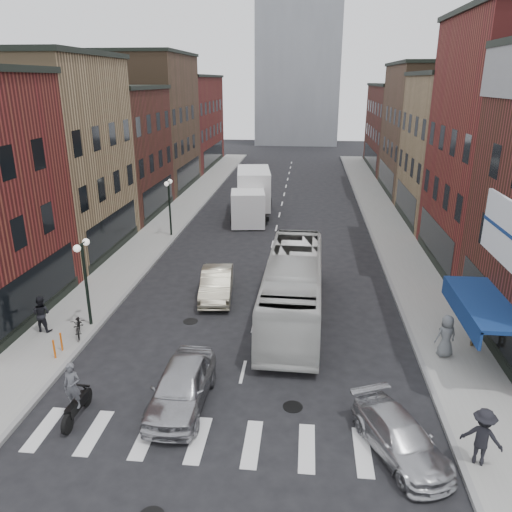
{
  "coord_description": "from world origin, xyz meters",
  "views": [
    {
      "loc": [
        2.23,
        -15.6,
        10.7
      ],
      "look_at": [
        -0.06,
        6.45,
        2.86
      ],
      "focal_mm": 35.0,
      "sensor_mm": 36.0,
      "label": 1
    }
  ],
  "objects": [
    {
      "name": "sidewalk_right",
      "position": [
        8.5,
        22.0,
        0.07
      ],
      "size": [
        3.0,
        74.0,
        0.15
      ],
      "primitive_type": "cube",
      "color": "gray",
      "rests_on": "ground"
    },
    {
      "name": "bldg_left_far_a",
      "position": [
        -14.99,
        35.0,
        6.65
      ],
      "size": [
        10.3,
        12.2,
        13.3
      ],
      "color": "brown",
      "rests_on": "ground"
    },
    {
      "name": "curb_left",
      "position": [
        -7.0,
        22.0,
        0.0
      ],
      "size": [
        0.2,
        74.0,
        0.16
      ],
      "primitive_type": "cube",
      "color": "gray",
      "rests_on": "ground"
    },
    {
      "name": "bldg_right_far_a",
      "position": [
        14.99,
        35.0,
        6.15
      ],
      "size": [
        10.3,
        12.2,
        12.3
      ],
      "color": "brown",
      "rests_on": "ground"
    },
    {
      "name": "box_truck",
      "position": [
        -2.21,
        24.09,
        1.84
      ],
      "size": [
        3.3,
        8.82,
        3.73
      ],
      "rotation": [
        0.0,
        0.0,
        0.13
      ],
      "color": "white",
      "rests_on": "ground"
    },
    {
      "name": "streetlamp_near",
      "position": [
        -7.4,
        4.0,
        2.91
      ],
      "size": [
        0.32,
        1.22,
        4.11
      ],
      "color": "black",
      "rests_on": "ground"
    },
    {
      "name": "ped_right_a",
      "position": [
        7.48,
        -3.25,
        1.04
      ],
      "size": [
        1.29,
        0.98,
        1.79
      ],
      "primitive_type": "imported",
      "rotation": [
        0.0,
        0.0,
        2.74
      ],
      "color": "black",
      "rests_on": "sidewalk_right"
    },
    {
      "name": "ped_right_c",
      "position": [
        7.97,
        2.82,
        1.03
      ],
      "size": [
        0.99,
        0.78,
        1.76
      ],
      "primitive_type": "imported",
      "rotation": [
        0.0,
        0.0,
        3.43
      ],
      "color": "slate",
      "rests_on": "sidewalk_right"
    },
    {
      "name": "streetlamp_far",
      "position": [
        -7.4,
        18.0,
        2.91
      ],
      "size": [
        0.32,
        1.22,
        4.11
      ],
      "color": "black",
      "rests_on": "ground"
    },
    {
      "name": "billboard_sign",
      "position": [
        8.59,
        0.5,
        6.13
      ],
      "size": [
        1.52,
        3.0,
        3.7
      ],
      "color": "black",
      "rests_on": "ground"
    },
    {
      "name": "bldg_left_mid_a",
      "position": [
        -14.99,
        14.0,
        6.15
      ],
      "size": [
        10.3,
        10.2,
        12.3
      ],
      "color": "#8E714E",
      "rests_on": "ground"
    },
    {
      "name": "motorcycle_rider",
      "position": [
        -5.13,
        -2.41,
        1.0
      ],
      "size": [
        0.6,
        2.09,
        2.13
      ],
      "rotation": [
        0.0,
        0.0,
        -0.05
      ],
      "color": "black",
      "rests_on": "ground"
    },
    {
      "name": "crosswalk_stripes",
      "position": [
        0.0,
        -3.0,
        0.0
      ],
      "size": [
        12.0,
        2.2,
        0.01
      ],
      "primitive_type": "cube",
      "color": "silver",
      "rests_on": "ground"
    },
    {
      "name": "bldg_left_far_b",
      "position": [
        -14.99,
        49.0,
        5.65
      ],
      "size": [
        10.3,
        16.2,
        11.3
      ],
      "color": "maroon",
      "rests_on": "ground"
    },
    {
      "name": "ped_left_solo",
      "position": [
        -9.23,
        3.17,
        0.97
      ],
      "size": [
        0.84,
        0.54,
        1.65
      ],
      "primitive_type": "imported",
      "rotation": [
        0.0,
        0.0,
        3.04
      ],
      "color": "black",
      "rests_on": "sidewalk_left"
    },
    {
      "name": "curb_car",
      "position": [
        5.28,
        -2.94,
        0.58
      ],
      "size": [
        3.07,
        4.32,
        1.16
      ],
      "primitive_type": "imported",
      "rotation": [
        0.0,
        0.0,
        0.4
      ],
      "color": "#AFAFB4",
      "rests_on": "ground"
    },
    {
      "name": "sedan_left_far",
      "position": [
        -2.26,
        7.91,
        0.73
      ],
      "size": [
        2.02,
        4.58,
        1.46
      ],
      "primitive_type": "imported",
      "rotation": [
        0.0,
        0.0,
        0.11
      ],
      "color": "beige",
      "rests_on": "ground"
    },
    {
      "name": "sedan_left_near",
      "position": [
        -1.83,
        -1.29,
        0.77
      ],
      "size": [
        1.87,
        4.53,
        1.54
      ],
      "primitive_type": "imported",
      "rotation": [
        0.0,
        0.0,
        -0.01
      ],
      "color": "#A7A7AB",
      "rests_on": "ground"
    },
    {
      "name": "parked_bicycle",
      "position": [
        -7.5,
        3.01,
        0.59
      ],
      "size": [
        1.21,
        1.75,
        0.87
      ],
      "primitive_type": "imported",
      "rotation": [
        0.0,
        0.0,
        0.42
      ],
      "color": "black",
      "rests_on": "sidewalk_left"
    },
    {
      "name": "curb_right",
      "position": [
        7.0,
        22.0,
        0.0
      ],
      "size": [
        0.2,
        74.0,
        0.16
      ],
      "primitive_type": "cube",
      "color": "gray",
      "rests_on": "ground"
    },
    {
      "name": "ped_right_b",
      "position": [
        9.48,
        3.72,
        1.04
      ],
      "size": [
        1.17,
        0.95,
        1.78
      ],
      "primitive_type": "imported",
      "rotation": [
        0.0,
        0.0,
        2.65
      ],
      "color": "olive",
      "rests_on": "sidewalk_right"
    },
    {
      "name": "bike_rack",
      "position": [
        -7.6,
        1.3,
        0.55
      ],
      "size": [
        0.08,
        0.68,
        0.8
      ],
      "color": "#D8590C",
      "rests_on": "sidewalk_left"
    },
    {
      "name": "awning_blue",
      "position": [
        8.93,
        2.5,
        2.63
      ],
      "size": [
        1.8,
        5.0,
        0.78
      ],
      "color": "navy",
      "rests_on": "ground"
    },
    {
      "name": "bldg_left_mid_b",
      "position": [
        -14.99,
        24.0,
        5.15
      ],
      "size": [
        10.3,
        10.2,
        10.3
      ],
      "color": "#4B241A",
      "rests_on": "ground"
    },
    {
      "name": "bldg_right_mid_b",
      "position": [
        14.99,
        24.0,
        5.65
      ],
      "size": [
        10.3,
        10.2,
        11.3
      ],
      "color": "#8E714E",
      "rests_on": "ground"
    },
    {
      "name": "transit_bus",
      "position": [
        1.75,
        6.04,
        1.51
      ],
      "size": [
        2.75,
        10.87,
        3.01
      ],
      "primitive_type": "imported",
      "rotation": [
        0.0,
        0.0,
        -0.02
      ],
      "color": "silver",
      "rests_on": "ground"
    },
    {
      "name": "bldg_right_far_b",
      "position": [
        14.99,
        49.0,
        5.15
      ],
      "size": [
        10.3,
        16.2,
        10.3
      ],
      "color": "#4B241A",
      "rests_on": "ground"
    },
    {
      "name": "ground",
      "position": [
        0.0,
        0.0,
        0.0
      ],
      "size": [
        160.0,
        160.0,
        0.0
      ],
      "primitive_type": "plane",
      "color": "black",
      "rests_on": "ground"
    },
    {
      "name": "sidewalk_left",
      "position": [
        -8.5,
        22.0,
        0.07
      ],
      "size": [
        3.0,
        74.0,
        0.15
      ],
      "primitive_type": "cube",
      "color": "gray",
      "rests_on": "ground"
    }
  ]
}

